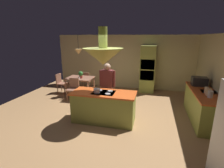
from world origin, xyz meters
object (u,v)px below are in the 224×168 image
(chair_at_corner, at_px, (61,82))
(microwave_on_counter, at_px, (199,81))
(potted_plant_on_table, at_px, (81,74))
(cooking_pot_on_cooktop, at_px, (97,91))
(cup_on_table, at_px, (79,78))
(canister_sugar, at_px, (208,92))
(kitchen_island, at_px, (104,107))
(oven_tower, at_px, (147,69))
(canister_flour, at_px, (210,94))
(canister_tea, at_px, (206,90))
(dining_table, at_px, (80,80))
(chair_facing_island, at_px, (73,88))
(person_at_island, at_px, (107,85))
(chair_by_back_wall, at_px, (86,80))

(chair_at_corner, relative_size, microwave_on_counter, 1.89)
(potted_plant_on_table, height_order, microwave_on_counter, microwave_on_counter)
(potted_plant_on_table, bearing_deg, cooking_pot_on_cooktop, -55.83)
(chair_at_corner, distance_m, cooking_pot_on_cooktop, 3.37)
(cup_on_table, bearing_deg, canister_sugar, -17.90)
(kitchen_island, xyz_separation_m, chair_at_corner, (-2.64, 2.10, 0.05))
(oven_tower, relative_size, canister_flour, 11.21)
(canister_flour, relative_size, canister_tea, 1.01)
(cup_on_table, bearing_deg, kitchen_island, -49.08)
(kitchen_island, relative_size, dining_table, 1.67)
(chair_facing_island, height_order, cooking_pot_on_cooktop, cooking_pot_on_cooktop)
(person_at_island, distance_m, canister_tea, 2.91)
(chair_facing_island, distance_m, canister_flour, 4.72)
(chair_at_corner, bearing_deg, person_at_island, -119.19)
(person_at_island, distance_m, chair_facing_island, 1.86)
(chair_by_back_wall, distance_m, canister_flour, 5.20)
(chair_at_corner, bearing_deg, canister_sugar, -106.88)
(cooking_pot_on_cooktop, bearing_deg, oven_tower, 69.52)
(cup_on_table, xyz_separation_m, canister_tea, (4.47, -1.26, 0.19))
(kitchen_island, relative_size, chair_facing_island, 2.14)
(chair_at_corner, xyz_separation_m, microwave_on_counter, (5.48, -0.65, 0.54))
(microwave_on_counter, bearing_deg, chair_by_back_wall, 163.97)
(oven_tower, height_order, potted_plant_on_table, oven_tower)
(chair_by_back_wall, height_order, canister_tea, canister_tea)
(person_at_island, xyz_separation_m, cooking_pot_on_cooktop, (-0.09, -0.80, 0.04))
(chair_facing_island, height_order, microwave_on_counter, microwave_on_counter)
(kitchen_island, height_order, canister_tea, canister_tea)
(kitchen_island, distance_m, oven_tower, 3.47)
(cooking_pot_on_cooktop, bearing_deg, microwave_on_counter, 27.77)
(potted_plant_on_table, xyz_separation_m, canister_flour, (4.45, -1.75, 0.07))
(chair_by_back_wall, distance_m, microwave_on_counter, 4.75)
(chair_at_corner, bearing_deg, oven_tower, -72.99)
(person_at_island, height_order, canister_tea, person_at_island)
(chair_facing_island, distance_m, microwave_on_counter, 4.57)
(chair_at_corner, distance_m, canister_sugar, 5.74)
(oven_tower, bearing_deg, dining_table, -157.79)
(canister_tea, bearing_deg, potted_plant_on_table, 162.67)
(oven_tower, height_order, dining_table, oven_tower)
(canister_flour, height_order, canister_sugar, canister_sugar)
(kitchen_island, distance_m, potted_plant_on_table, 2.62)
(person_at_island, relative_size, cup_on_table, 18.25)
(canister_tea, relative_size, microwave_on_counter, 0.40)
(person_at_island, relative_size, potted_plant_on_table, 5.47)
(dining_table, xyz_separation_m, chair_facing_island, (0.00, -0.65, -0.16))
(kitchen_island, bearing_deg, person_at_island, 96.19)
(kitchen_island, distance_m, chair_facing_island, 2.23)
(canister_sugar, bearing_deg, cooking_pot_on_cooktop, -169.27)
(cup_on_table, xyz_separation_m, canister_flour, (4.47, -1.62, 0.19))
(oven_tower, distance_m, microwave_on_counter, 2.50)
(canister_tea, height_order, microwave_on_counter, microwave_on_counter)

